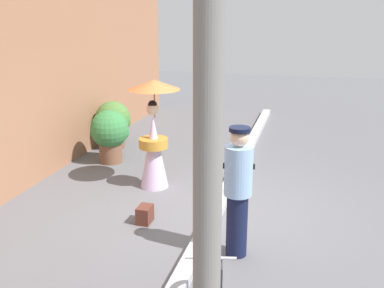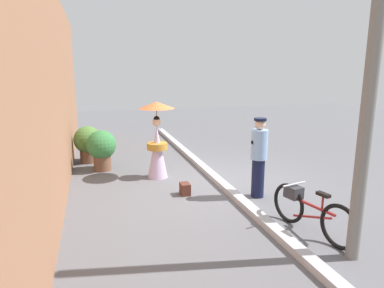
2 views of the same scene
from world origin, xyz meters
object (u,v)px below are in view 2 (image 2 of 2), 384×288
object	(u,v)px
potted_plant_by_door	(102,147)
potted_plant_small	(88,142)
backpack_on_pavement	(185,189)
bicycle_near_officer	(309,210)
person_with_parasol	(157,139)
person_officer	(259,156)
utility_pole	(370,85)

from	to	relation	value
potted_plant_by_door	potted_plant_small	distance (m)	0.98
potted_plant_small	backpack_on_pavement	world-z (taller)	potted_plant_small
potted_plant_small	bicycle_near_officer	bearing A→B (deg)	-148.16
bicycle_near_officer	person_with_parasol	world-z (taller)	person_with_parasol
person_officer	potted_plant_small	size ratio (longest dim) A/B	1.59
potted_plant_small	backpack_on_pavement	size ratio (longest dim) A/B	3.88
person_officer	backpack_on_pavement	distance (m)	1.67
person_officer	bicycle_near_officer	bearing A→B (deg)	-178.26
person_officer	backpack_on_pavement	xyz separation A→B (m)	(0.52, 1.40, -0.74)
person_officer	potted_plant_by_door	bearing A→B (deg)	46.25
person_officer	backpack_on_pavement	bearing A→B (deg)	69.56
person_with_parasol	utility_pole	bearing A→B (deg)	-156.08
person_with_parasol	backpack_on_pavement	size ratio (longest dim) A/B	6.90
bicycle_near_officer	potted_plant_small	world-z (taller)	potted_plant_small
backpack_on_pavement	person_officer	bearing A→B (deg)	-110.44
person_with_parasol	potted_plant_by_door	distance (m)	1.65
bicycle_near_officer	potted_plant_small	xyz separation A→B (m)	(5.48, 3.40, 0.19)
potted_plant_small	potted_plant_by_door	bearing A→B (deg)	-159.15
potted_plant_small	backpack_on_pavement	distance (m)	3.83
potted_plant_small	person_with_parasol	bearing A→B (deg)	-139.96
person_officer	person_with_parasol	size ratio (longest dim) A/B	0.89
bicycle_near_officer	person_with_parasol	bearing A→B (deg)	26.69
backpack_on_pavement	potted_plant_small	bearing A→B (deg)	30.77
potted_plant_by_door	backpack_on_pavement	distance (m)	2.88
bicycle_near_officer	person_officer	xyz separation A→B (m)	(1.69, 0.05, 0.48)
bicycle_near_officer	backpack_on_pavement	distance (m)	2.66
backpack_on_pavement	potted_plant_by_door	bearing A→B (deg)	34.19
person_with_parasol	backpack_on_pavement	world-z (taller)	person_with_parasol
potted_plant_by_door	utility_pole	distance (m)	6.52
bicycle_near_officer	potted_plant_small	size ratio (longest dim) A/B	1.64
utility_pole	bicycle_near_officer	bearing A→B (deg)	10.65
bicycle_near_officer	backpack_on_pavement	world-z (taller)	bicycle_near_officer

